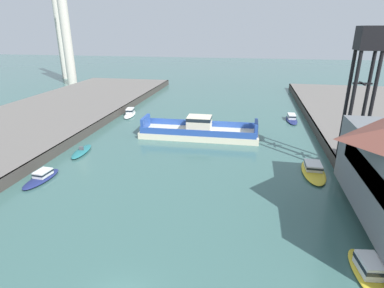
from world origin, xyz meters
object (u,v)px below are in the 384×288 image
(moored_boat_near_right, at_px, (370,271))
(smokestack_distant_b, at_px, (58,22))
(smokestack_distant_a, at_px, (65,25))
(crane_tower, at_px, (367,61))
(moored_boat_far_right, at_px, (82,151))
(moored_boat_mid_right, at_px, (313,169))
(moored_boat_far_left, at_px, (130,113))
(chain_ferry, at_px, (199,131))
(moored_boat_mid_left, at_px, (292,118))
(moored_boat_near_left, at_px, (42,177))

(moored_boat_near_right, distance_m, smokestack_distant_b, 123.23)
(smokestack_distant_a, bearing_deg, crane_tower, -37.28)
(moored_boat_far_right, bearing_deg, smokestack_distant_a, 121.60)
(moored_boat_mid_right, height_order, moored_boat_far_left, moored_boat_far_left)
(chain_ferry, bearing_deg, moored_boat_far_left, 146.41)
(moored_boat_far_right, relative_size, crane_tower, 0.37)
(moored_boat_far_right, bearing_deg, chain_ferry, 33.68)
(moored_boat_far_right, bearing_deg, moored_boat_mid_left, 36.53)
(moored_boat_far_right, height_order, smokestack_distant_b, smokestack_distant_b)
(chain_ferry, bearing_deg, moored_boat_mid_left, 39.08)
(moored_boat_mid_right, height_order, crane_tower, crane_tower)
(moored_boat_near_left, bearing_deg, smokestack_distant_b, 119.73)
(chain_ferry, height_order, moored_boat_far_left, chain_ferry)
(crane_tower, bearing_deg, moored_boat_far_right, -178.32)
(chain_ferry, xyz_separation_m, moored_boat_mid_left, (17.38, 14.12, -0.63))
(smokestack_distant_a, bearing_deg, moored_boat_mid_right, -39.98)
(moored_boat_far_left, height_order, crane_tower, crane_tower)
(moored_boat_far_left, bearing_deg, chain_ferry, -33.59)
(smokestack_distant_a, relative_size, smokestack_distant_b, 0.94)
(moored_boat_near_right, bearing_deg, chain_ferry, 121.13)
(moored_boat_far_right, height_order, crane_tower, crane_tower)
(chain_ferry, height_order, crane_tower, crane_tower)
(crane_tower, bearing_deg, moored_boat_near_left, -164.82)
(chain_ferry, relative_size, moored_boat_far_left, 2.98)
(moored_boat_far_left, xyz_separation_m, moored_boat_far_right, (0.95, -22.82, -0.31))
(moored_boat_far_left, relative_size, smokestack_distant_b, 0.18)
(chain_ferry, bearing_deg, moored_boat_far_right, -146.32)
(chain_ferry, distance_m, moored_boat_mid_left, 22.40)
(chain_ferry, height_order, moored_boat_far_right, chain_ferry)
(chain_ferry, distance_m, smokestack_distant_b, 88.69)
(moored_boat_near_left, relative_size, moored_boat_far_right, 1.00)
(moored_boat_near_right, bearing_deg, smokestack_distant_a, 132.44)
(smokestack_distant_b, bearing_deg, moored_boat_near_right, -48.04)
(moored_boat_near_left, relative_size, moored_boat_near_right, 0.90)
(moored_boat_mid_left, distance_m, crane_tower, 28.25)
(moored_boat_mid_left, distance_m, moored_boat_far_left, 35.09)
(moored_boat_near_left, distance_m, smokestack_distant_b, 94.54)
(moored_boat_mid_right, distance_m, crane_tower, 14.86)
(chain_ferry, height_order, moored_boat_mid_left, chain_ferry)
(moored_boat_near_left, bearing_deg, moored_boat_near_right, -16.04)
(smokestack_distant_a, bearing_deg, moored_boat_far_right, -58.40)
(smokestack_distant_b, bearing_deg, moored_boat_far_left, -46.76)
(moored_boat_far_left, distance_m, smokestack_distant_b, 68.76)
(smokestack_distant_a, height_order, smokestack_distant_b, smokestack_distant_b)
(moored_boat_mid_right, relative_size, smokestack_distant_b, 0.21)
(moored_boat_near_right, height_order, smokestack_distant_b, smokestack_distant_b)
(moored_boat_far_left, bearing_deg, moored_boat_mid_left, 3.94)
(smokestack_distant_a, bearing_deg, moored_boat_near_right, -47.56)
(crane_tower, bearing_deg, smokestack_distant_b, 140.64)
(moored_boat_far_left, height_order, moored_boat_far_right, moored_boat_far_left)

